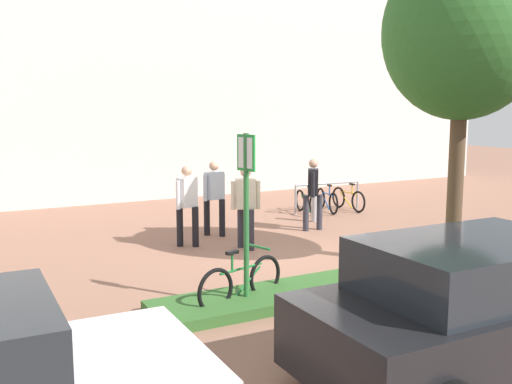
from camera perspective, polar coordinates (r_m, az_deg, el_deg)
ground_plane at (r=11.60m, az=2.29°, el=-6.29°), size 60.00×60.00×0.00m
building_facade at (r=19.18m, az=-11.15°, el=14.39°), size 28.00×1.20×10.00m
planter_strip at (r=9.83m, az=9.94°, el=-8.64°), size 7.00×1.10×0.16m
tree_sidewalk at (r=11.09m, az=19.58°, el=14.44°), size 2.79×2.79×5.76m
parking_sign_post at (r=8.37m, az=-0.97°, el=-0.32°), size 0.12×0.36×2.56m
bike_at_sign at (r=8.77m, az=-1.43°, el=-8.76°), size 1.63×0.59×0.86m
bike_rack_cluster at (r=16.49m, az=7.01°, el=-0.72°), size 2.11×1.62×0.83m
bollard_steel at (r=14.99m, az=5.73°, el=-1.22°), size 0.16×0.16×0.90m
person_shirt_white at (r=13.26m, az=-4.11°, el=-0.12°), size 0.59×0.41×1.72m
person_casual_tan at (r=11.99m, az=-1.02°, el=-1.00°), size 0.58×0.46×1.72m
person_shirt_blue at (r=12.27m, az=-6.75°, el=-0.84°), size 0.57×0.38×1.72m
person_suited_navy at (r=13.88m, az=5.60°, el=0.24°), size 0.51×0.52×1.72m
car_black_suv at (r=6.92m, az=21.27°, el=-10.54°), size 4.32×2.06×1.54m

